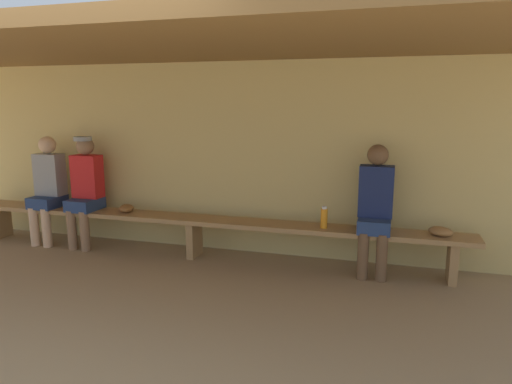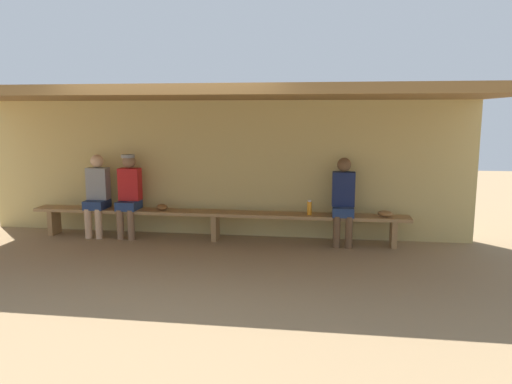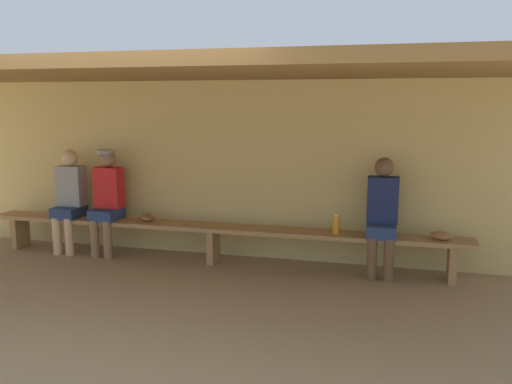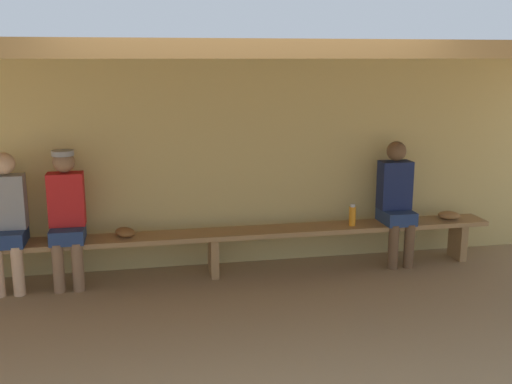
% 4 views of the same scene
% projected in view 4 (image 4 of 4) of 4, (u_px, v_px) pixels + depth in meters
% --- Properties ---
extents(ground_plane, '(24.00, 24.00, 0.00)m').
position_uv_depth(ground_plane, '(239.00, 342.00, 4.81)').
color(ground_plane, '#937754').
extents(back_wall, '(8.00, 0.20, 2.20)m').
position_uv_depth(back_wall, '(207.00, 163.00, 6.48)').
color(back_wall, tan).
rests_on(back_wall, ground).
extents(dugout_roof, '(8.00, 2.80, 0.12)m').
position_uv_depth(dugout_roof, '(223.00, 51.00, 4.99)').
color(dugout_roof, brown).
rests_on(dugout_roof, back_wall).
extents(bench, '(6.00, 0.36, 0.46)m').
position_uv_depth(bench, '(213.00, 239.00, 6.21)').
color(bench, '#9E7547').
rests_on(bench, ground).
extents(player_in_blue, '(0.34, 0.42, 1.34)m').
position_uv_depth(player_in_blue, '(67.00, 212.00, 5.86)').
color(player_in_blue, navy).
rests_on(player_in_blue, ground).
extents(player_near_post, '(0.34, 0.42, 1.34)m').
position_uv_depth(player_near_post, '(396.00, 198.00, 6.52)').
color(player_near_post, navy).
rests_on(player_near_post, ground).
extents(player_in_red, '(0.34, 0.42, 1.34)m').
position_uv_depth(player_in_red, '(7.00, 216.00, 5.76)').
color(player_in_red, navy).
rests_on(player_in_red, ground).
extents(water_bottle_green, '(0.07, 0.07, 0.23)m').
position_uv_depth(water_bottle_green, '(352.00, 216.00, 6.42)').
color(water_bottle_green, orange).
rests_on(water_bottle_green, bench).
extents(baseball_glove_tan, '(0.27, 0.29, 0.09)m').
position_uv_depth(baseball_glove_tan, '(125.00, 232.00, 6.04)').
color(baseball_glove_tan, brown).
rests_on(baseball_glove_tan, bench).
extents(baseball_glove_worn, '(0.29, 0.27, 0.09)m').
position_uv_depth(baseball_glove_worn, '(449.00, 215.00, 6.68)').
color(baseball_glove_worn, olive).
rests_on(baseball_glove_worn, bench).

